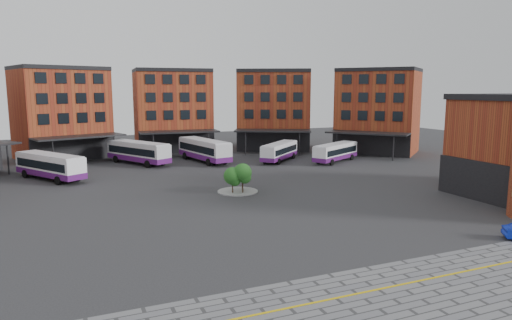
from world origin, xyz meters
name	(u,v)px	position (x,y,z in m)	size (l,w,h in m)	color
ground	(266,224)	(0.00, 0.00, 0.00)	(160.00, 160.00, 0.00)	#28282B
yellow_line	(398,285)	(2.00, -14.00, 0.03)	(26.00, 0.15, 0.02)	gold
main_building	(136,114)	(-4.77, 38.25, 7.23)	(94.14, 42.48, 14.60)	#934020
tree_island	(240,176)	(2.07, 11.59, 1.81)	(4.40, 4.40, 3.28)	gray
bus_b	(50,166)	(-16.92, 27.42, 1.74)	(8.24, 11.04, 3.21)	white
bus_c	(138,152)	(-5.05, 35.28, 1.81)	(8.07, 11.68, 3.33)	silver
bus_d	(204,150)	(4.60, 33.49, 1.86)	(5.20, 12.51, 3.44)	silver
bus_e	(280,151)	(15.58, 29.59, 1.54)	(8.96, 8.55, 2.84)	white
bus_f	(336,152)	(23.12, 25.44, 1.54)	(9.94, 6.91, 2.84)	white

